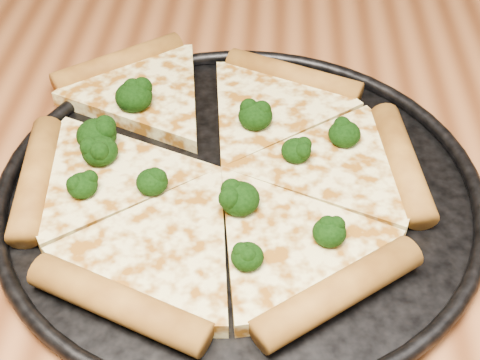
{
  "coord_description": "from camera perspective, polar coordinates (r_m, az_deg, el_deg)",
  "views": [
    {
      "loc": [
        -0.02,
        -0.33,
        1.13
      ],
      "look_at": [
        -0.04,
        0.06,
        0.77
      ],
      "focal_mm": 50.91,
      "sensor_mm": 36.0,
      "label": 1
    }
  ],
  "objects": [
    {
      "name": "dining_table",
      "position": [
        0.58,
        4.16,
        -12.34
      ],
      "size": [
        1.2,
        0.9,
        0.75
      ],
      "color": "#96562E",
      "rests_on": "ground"
    },
    {
      "name": "pizza_pan",
      "position": [
        0.54,
        -0.0,
        -0.63
      ],
      "size": [
        0.39,
        0.39,
        0.02
      ],
      "color": "black",
      "rests_on": "dining_table"
    },
    {
      "name": "pizza",
      "position": [
        0.55,
        -1.93,
        1.24
      ],
      "size": [
        0.34,
        0.37,
        0.03
      ],
      "rotation": [
        0.0,
        0.0,
        -0.4
      ],
      "color": "#FFF19C",
      "rests_on": "pizza_pan"
    },
    {
      "name": "broccoli_florets",
      "position": [
        0.54,
        -4.14,
        2.37
      ],
      "size": [
        0.23,
        0.2,
        0.02
      ],
      "color": "black",
      "rests_on": "pizza"
    }
  ]
}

